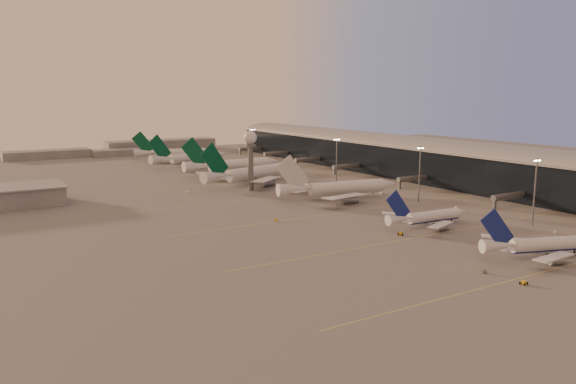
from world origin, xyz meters
TOP-DOWN VIEW (x-y plane):
  - ground at (0.00, 0.00)m, footprint 700.00×700.00m
  - taxiway_markings at (30.00, 56.00)m, footprint 180.00×185.25m
  - terminal at (107.88, 110.09)m, footprint 57.00×362.00m
  - radar_tower at (5.00, 120.00)m, footprint 6.40×6.40m
  - mast_a at (58.00, 0.00)m, footprint 3.60×0.56m
  - mast_b at (55.00, 55.00)m, footprint 3.60×0.56m
  - mast_c at (50.00, 110.00)m, footprint 3.60×0.56m
  - mast_d at (48.00, 200.00)m, footprint 3.60×0.56m
  - distant_horizon at (2.62, 325.14)m, footprint 165.00×37.50m
  - narrowbody_near at (25.46, -25.75)m, footprint 38.18×29.95m
  - narrowbody_mid at (25.20, 19.41)m, footprint 37.87×30.17m
  - widebody_white at (29.56, 79.67)m, footprint 60.18×47.84m
  - greentail_a at (15.26, 139.09)m, footprint 63.94×50.95m
  - greentail_b at (22.49, 176.13)m, footprint 63.90×51.55m
  - greentail_c at (15.65, 227.32)m, footprint 59.86×47.83m
  - greentail_d at (17.83, 263.23)m, footprint 56.70×45.22m
  - gsv_truck_a at (-0.53, -27.33)m, footprint 5.11×4.23m
  - gsv_tug_near at (0.21, -38.79)m, footprint 2.55×3.81m
  - gsv_catering_a at (55.21, -10.98)m, footprint 4.86×3.52m
  - gsv_tug_mid at (7.78, 15.04)m, footprint 4.28×4.16m
  - gsv_truck_b at (58.56, 35.88)m, footprint 5.24×3.31m
  - gsv_truck_c at (-17.49, 56.19)m, footprint 4.59×5.18m
  - gsv_catering_b at (54.57, 78.94)m, footprint 5.78×2.94m
  - gsv_truck_d at (-24.53, 130.49)m, footprint 3.63×6.31m
  - gsv_tug_hangar at (44.98, 148.19)m, footprint 3.91×3.38m

SIDE VIEW (x-z plane):
  - ground at x=0.00m, z-range 0.00..0.00m
  - taxiway_markings at x=30.00m, z-range 0.00..0.02m
  - gsv_tug_hangar at x=44.98m, z-range 0.01..0.97m
  - gsv_tug_near at x=0.21m, z-range 0.02..1.04m
  - gsv_tug_mid at x=7.78m, z-range 0.02..1.08m
  - gsv_truck_b at x=58.56m, z-range 0.02..2.01m
  - gsv_truck_a at x=-0.53m, z-range 0.02..2.02m
  - gsv_truck_c at x=-17.49m, z-range 0.02..2.09m
  - gsv_truck_d at x=-24.53m, z-range 0.02..2.43m
  - gsv_catering_a at x=55.21m, z-range 0.00..3.65m
  - gsv_catering_b at x=54.57m, z-range 0.00..4.64m
  - narrowbody_mid at x=25.20m, z-range -4.40..10.39m
  - narrowbody_near at x=25.46m, z-range -4.61..10.88m
  - widebody_white at x=29.56m, z-range -6.96..14.34m
  - greentail_d at x=17.83m, z-range -6.80..14.22m
  - distant_horizon at x=2.62m, z-range -0.61..8.39m
  - greentail_c at x=15.65m, z-range -7.13..14.92m
  - greentail_b at x=22.49m, z-range -7.50..15.70m
  - greentail_a at x=15.26m, z-range -7.69..16.10m
  - terminal at x=107.88m, z-range -1.00..22.04m
  - mast_a at x=58.00m, z-range 1.24..26.24m
  - mast_b at x=55.00m, z-range 1.24..26.24m
  - mast_c at x=50.00m, z-range 1.24..26.24m
  - mast_d at x=48.00m, z-range 1.24..26.24m
  - radar_tower at x=5.00m, z-range 5.40..36.50m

